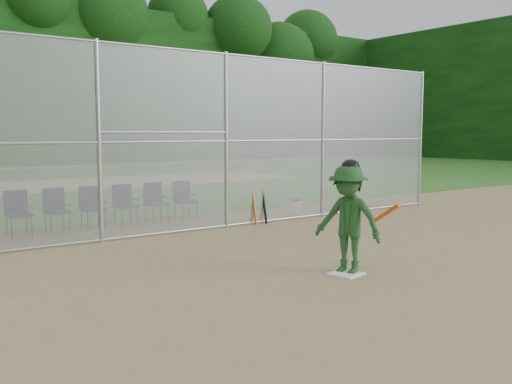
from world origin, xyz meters
TOP-DOWN VIEW (x-y plane):
  - ground at (0.00, 0.00)m, footprint 100.00×100.00m
  - grass_strip at (0.00, 18.00)m, footprint 100.00×100.00m
  - dirt_patch_far at (0.00, 18.00)m, footprint 24.00×24.00m
  - backstop_fence at (0.00, 5.00)m, footprint 16.09×0.09m
  - treeline at (0.00, 20.00)m, footprint 81.00×60.00m
  - home_plate at (0.08, 0.25)m, footprint 0.53×0.53m
  - batter_at_plate at (0.15, 0.30)m, footprint 1.03×1.40m
  - water_cooler at (3.64, 5.66)m, footprint 0.34×0.34m
  - spare_bats at (1.92, 4.97)m, footprint 0.36×0.23m
  - chair_3 at (-3.15, 6.69)m, footprint 0.54×0.52m
  - chair_4 at (-2.35, 6.69)m, footprint 0.54×0.52m
  - chair_5 at (-1.54, 6.69)m, footprint 0.54×0.52m
  - chair_6 at (-0.73, 6.69)m, footprint 0.54×0.52m
  - chair_7 at (0.07, 6.69)m, footprint 0.54×0.52m
  - chair_8 at (0.88, 6.69)m, footprint 0.54×0.52m

SIDE VIEW (x-z plane):
  - ground at x=0.00m, z-range 0.00..0.00m
  - grass_strip at x=0.00m, z-range 0.01..0.01m
  - dirt_patch_far at x=0.00m, z-range 0.01..0.01m
  - home_plate at x=0.08m, z-range 0.00..0.02m
  - water_cooler at x=3.64m, z-range 0.00..0.44m
  - spare_bats at x=1.92m, z-range 0.00..0.85m
  - chair_3 at x=-3.15m, z-range 0.00..0.96m
  - chair_4 at x=-2.35m, z-range 0.00..0.96m
  - chair_5 at x=-1.54m, z-range 0.00..0.96m
  - chair_6 at x=-0.73m, z-range 0.00..0.96m
  - chair_7 at x=0.07m, z-range 0.00..0.96m
  - chair_8 at x=0.88m, z-range 0.00..0.96m
  - batter_at_plate at x=0.15m, z-range -0.03..1.76m
  - backstop_fence at x=0.00m, z-range 0.07..4.07m
  - treeline at x=0.00m, z-range 0.00..11.00m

